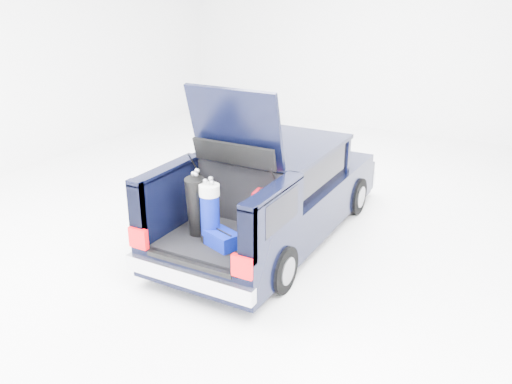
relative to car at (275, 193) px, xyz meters
The scene contains 6 objects.
ground 0.68m from the car, 90.00° to the right, with size 14.00×14.00×0.00m, color white.
car is the anchor object (origin of this frame).
red_suitcase 1.31m from the car, 67.28° to the right, with size 0.40×0.29×0.62m.
black_golf_bag 1.69m from the car, 100.31° to the right, with size 0.30×0.37×0.89m.
blue_golf_bag 1.72m from the car, 91.96° to the right, with size 0.26×0.26×0.85m.
blue_duffel 1.76m from the car, 84.90° to the right, with size 0.48×0.39×0.22m.
Camera 1 is at (3.41, -6.69, 3.68)m, focal length 38.00 mm.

